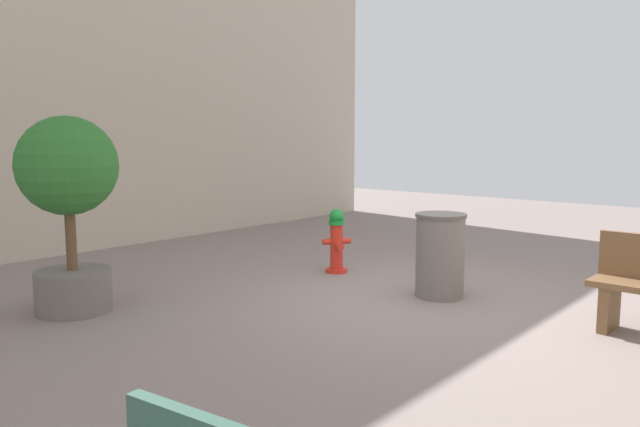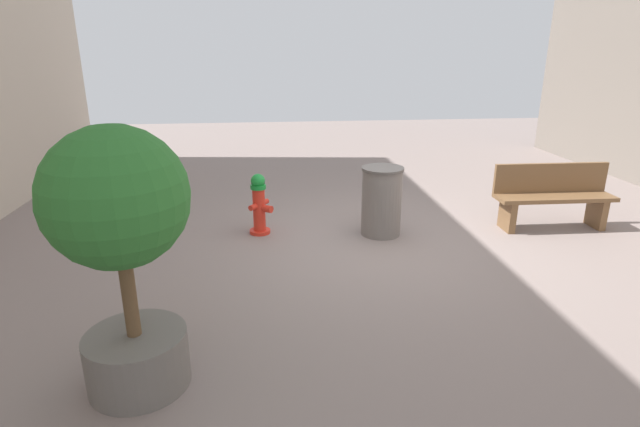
% 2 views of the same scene
% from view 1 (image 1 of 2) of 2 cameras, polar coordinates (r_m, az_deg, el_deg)
% --- Properties ---
extents(ground_plane, '(23.40, 23.40, 0.00)m').
position_cam_1_polar(ground_plane, '(7.22, 8.76, -8.01)').
color(ground_plane, gray).
extents(fire_hydrant, '(0.36, 0.37, 0.89)m').
position_cam_1_polar(fire_hydrant, '(8.51, 1.55, -2.53)').
color(fire_hydrant, red).
rests_on(fire_hydrant, ground_plane).
extents(planter_tree, '(1.05, 1.05, 2.10)m').
position_cam_1_polar(planter_tree, '(7.02, -22.27, 1.89)').
color(planter_tree, slate).
rests_on(planter_tree, ground_plane).
extents(trash_bin, '(0.59, 0.59, 0.99)m').
position_cam_1_polar(trash_bin, '(7.36, 11.06, -3.81)').
color(trash_bin, slate).
rests_on(trash_bin, ground_plane).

